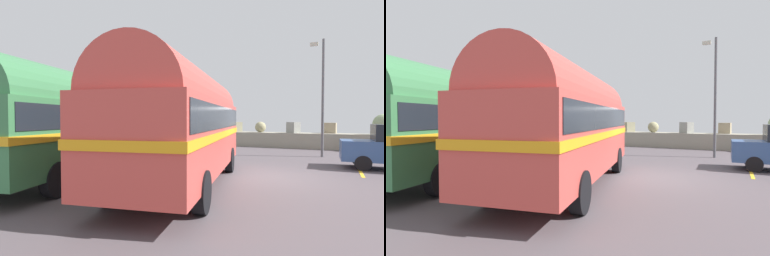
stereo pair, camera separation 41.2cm
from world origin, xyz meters
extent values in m
cube|color=#544A50|center=(0.00, 0.00, 0.01)|extent=(32.00, 26.00, 0.02)
cube|color=gray|center=(0.00, 11.80, 0.55)|extent=(31.36, 1.80, 1.10)
sphere|color=gray|center=(-13.31, 12.10, 1.79)|extent=(1.38, 1.38, 1.38)
sphere|color=gray|center=(-10.99, 12.11, 1.67)|extent=(1.13, 1.13, 1.13)
cube|color=gray|center=(-8.27, 11.89, 1.73)|extent=(1.64, 1.66, 1.27)
cube|color=gray|center=(-4.70, 11.81, 1.48)|extent=(0.99, 1.01, 0.77)
sphere|color=tan|center=(-2.72, 11.61, 1.50)|extent=(0.80, 0.80, 0.80)
cube|color=gray|center=(-0.33, 11.50, 1.49)|extent=(1.00, 0.97, 0.79)
cube|color=tan|center=(2.09, 12.22, 1.47)|extent=(0.82, 0.79, 0.75)
sphere|color=gray|center=(5.17, 11.26, 1.77)|extent=(1.34, 1.34, 1.34)
cube|color=yellow|center=(3.24, 3.50, 0.02)|extent=(0.12, 4.40, 0.01)
cylinder|color=black|center=(-3.56, -0.11, 0.50)|extent=(0.47, 1.00, 0.96)
cylinder|color=black|center=(-1.40, 0.34, 0.50)|extent=(0.47, 1.00, 0.96)
cylinder|color=black|center=(-2.49, -5.21, 0.50)|extent=(0.47, 1.00, 0.96)
cylinder|color=black|center=(-0.33, -4.76, 0.50)|extent=(0.47, 1.00, 0.96)
cube|color=#C7443D|center=(-1.94, -2.43, 1.57)|extent=(4.07, 8.71, 2.10)
cylinder|color=#C7443D|center=(-1.94, -2.43, 2.62)|extent=(3.80, 8.34, 2.20)
cube|color=orange|center=(-1.94, -2.43, 1.63)|extent=(4.13, 8.81, 0.20)
cube|color=black|center=(-1.94, -2.43, 2.15)|extent=(4.03, 8.39, 0.64)
cube|color=silver|center=(-2.82, 1.75, 0.70)|extent=(2.26, 0.62, 0.28)
cylinder|color=black|center=(-7.80, -0.78, 0.50)|extent=(0.52, 1.00, 0.96)
cylinder|color=black|center=(-5.67, -0.22, 0.50)|extent=(0.52, 1.00, 0.96)
cylinder|color=black|center=(-4.33, -5.25, 0.50)|extent=(0.52, 1.00, 0.96)
cube|color=#367445|center=(-6.07, -3.02, 1.57)|extent=(4.48, 8.73, 2.10)
cylinder|color=#367445|center=(-6.07, -3.02, 2.62)|extent=(4.20, 8.36, 2.20)
cube|color=gold|center=(-6.07, -3.02, 1.63)|extent=(4.54, 8.83, 0.20)
cube|color=black|center=(-6.07, -3.02, 2.15)|extent=(4.42, 8.42, 0.64)
cube|color=silver|center=(-7.16, 1.11, 0.70)|extent=(2.24, 0.74, 0.28)
cylinder|color=black|center=(3.34, 2.87, 0.33)|extent=(0.63, 0.22, 0.62)
cylinder|color=black|center=(3.30, 4.40, 0.33)|extent=(0.63, 0.22, 0.62)
cylinder|color=#5B5B60|center=(1.73, 6.92, 3.23)|extent=(0.14, 0.14, 6.47)
cube|color=beige|center=(1.22, 7.51, 6.37)|extent=(0.44, 0.24, 0.18)
camera|label=1|loc=(2.23, -10.52, 2.10)|focal=27.17mm
camera|label=2|loc=(2.60, -10.33, 2.10)|focal=27.17mm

